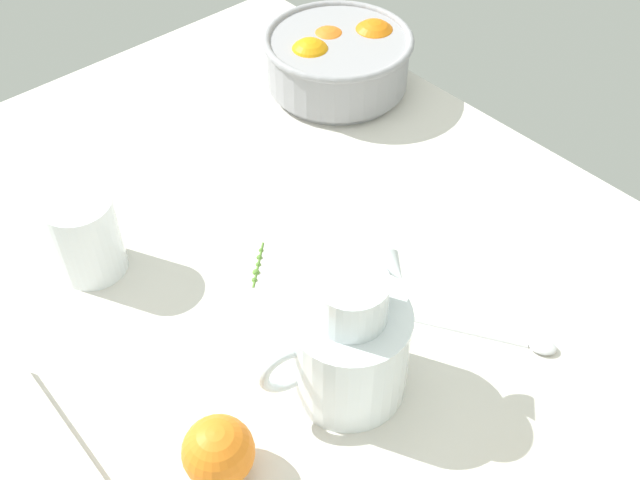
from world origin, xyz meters
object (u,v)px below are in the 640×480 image
Objects in this scene: fruit_bowl at (339,59)px; loose_orange_3 at (218,452)px; second_glass at (87,239)px; juice_pitcher at (348,350)px; spoon at (507,339)px.

loose_orange_3 is (42.10, -55.08, -1.69)cm from fruit_bowl.
juice_pitcher is at bearing 19.13° from second_glass.
spoon is (51.15, -20.71, -4.90)cm from fruit_bowl.
juice_pitcher is (42.96, -38.46, 0.68)cm from fruit_bowl.
second_glass is 0.73× the size of spoon.
second_glass is (-34.18, -11.86, -1.08)cm from juice_pitcher.
juice_pitcher reaches higher than second_glass.
juice_pitcher is 20.33cm from spoon.
fruit_bowl is at bearing 138.16° from juice_pitcher.
spoon is (42.37, 29.60, -4.51)cm from second_glass.
fruit_bowl is 57.66cm from juice_pitcher.
spoon is at bearing 75.24° from loose_orange_3.
loose_orange_3 is 0.48× the size of spoon.
juice_pitcher reaches higher than fruit_bowl.
spoon is at bearing 65.22° from juice_pitcher.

